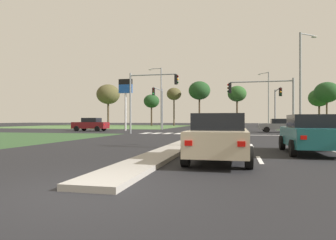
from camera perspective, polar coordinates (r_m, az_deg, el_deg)
ground_plane at (r=35.29m, az=8.38°, el=-2.21°), size 200.00×200.00×0.00m
grass_verge_far_left at (r=66.02m, az=-12.49°, el=-1.17°), size 35.00×35.00×0.01m
median_island_near at (r=16.44m, az=3.19°, el=-4.51°), size 1.20×22.00×0.14m
median_island_far at (r=60.24m, az=10.23°, el=-1.22°), size 1.20×36.00×0.14m
lane_dash_near at (r=10.87m, az=16.84°, el=-7.18°), size 0.14×2.00×0.01m
lane_dash_second at (r=16.83m, az=15.41°, el=-4.62°), size 0.14×2.00×0.01m
lane_dash_third at (r=22.81m, az=14.74°, el=-3.41°), size 0.14×2.00×0.01m
edge_line_right at (r=17.70m, az=26.29°, el=-4.40°), size 0.14×24.00×0.01m
stop_bar_near at (r=28.21m, az=14.98°, el=-2.75°), size 6.40×0.50×0.01m
crosswalk_bar_near at (r=31.36m, az=-4.14°, el=-2.48°), size 0.70×2.80×0.01m
crosswalk_bar_second at (r=31.04m, az=-2.10°, el=-2.50°), size 0.70×2.80×0.01m
crosswalk_bar_third at (r=30.76m, az=-0.03°, el=-2.52°), size 0.70×2.80×0.01m
crosswalk_bar_fourth at (r=30.53m, az=2.08°, el=-2.54°), size 0.70×2.80×0.01m
crosswalk_bar_fifth at (r=30.33m, az=4.21°, el=-2.56°), size 0.70×2.80×0.01m
crosswalk_bar_sixth at (r=30.18m, az=6.37°, el=-2.57°), size 0.70×2.80×0.01m
crosswalk_bar_seventh at (r=30.08m, az=8.55°, el=-2.58°), size 0.70×2.80×0.01m
crosswalk_bar_eighth at (r=30.01m, az=10.74°, el=-2.59°), size 0.70×2.80×0.01m
car_grey_near at (r=35.49m, az=20.27°, el=-0.96°), size 4.47×1.94×1.50m
car_white_second at (r=65.15m, az=8.40°, el=-0.49°), size 1.99×4.19×1.57m
car_maroon_third at (r=38.33m, az=-14.33°, el=-0.80°), size 4.27×2.05×1.62m
car_beige_fourth at (r=10.10m, az=9.60°, el=-3.20°), size 2.00×4.44×1.57m
car_navy_fifth at (r=57.15m, az=7.93°, el=-0.57°), size 2.04×4.25×1.54m
car_teal_sixth at (r=13.60m, az=25.14°, el=-2.35°), size 1.98×4.35×1.58m
traffic_signal_near_left at (r=29.96m, az=-3.93°, el=5.35°), size 4.97×0.32×6.03m
traffic_signal_far_right at (r=40.09m, az=19.81°, el=3.40°), size 0.32×5.41×5.34m
traffic_signal_far_left at (r=41.38m, az=-1.67°, el=3.64°), size 0.32×4.99×5.77m
traffic_signal_near_right at (r=28.76m, az=18.02°, el=4.45°), size 5.83×0.32×5.09m
street_lamp_second at (r=31.29m, az=23.82°, el=7.26°), size 1.84×1.42×9.56m
street_lamp_third at (r=46.39m, az=-1.48°, el=4.73°), size 2.14×0.28×9.32m
street_lamp_fourth at (r=60.22m, az=18.22°, el=4.22°), size 1.94×1.91×10.40m
pedestrian_at_median at (r=44.71m, az=9.41°, el=-0.23°), size 0.34×0.34×1.72m
fuel_price_totem at (r=39.24m, az=-7.99°, el=5.08°), size 1.80×0.24×6.60m
treeline_near at (r=72.37m, az=-11.18°, el=4.75°), size 5.40×5.40×9.67m
treeline_second at (r=73.69m, az=-3.11°, el=3.52°), size 3.80×3.80×7.55m
treeline_third at (r=69.46m, az=1.13°, el=4.86°), size 3.33×3.33×8.73m
treeline_fourth at (r=67.74m, az=5.92°, el=5.50°), size 4.78×4.78×9.92m
treeline_fifth at (r=71.44m, az=12.85°, el=4.79°), size 4.25×4.25×9.18m
treeline_sixth at (r=73.59m, az=26.54°, el=3.75°), size 4.48×4.48×8.11m
treeline_seventh at (r=69.27m, az=27.68°, el=4.61°), size 4.88×4.88×9.03m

